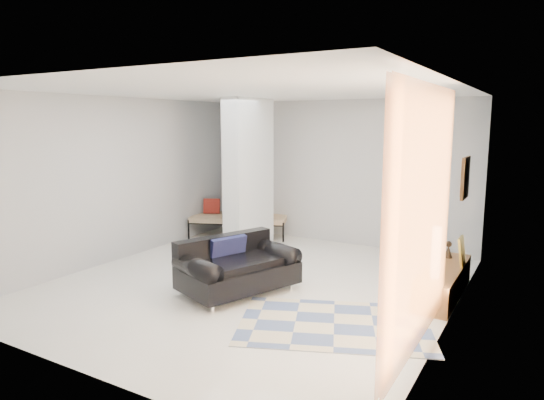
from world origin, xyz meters
The scene contains 17 objects.
floor centered at (0.00, 0.00, 0.00)m, with size 6.00×6.00×0.00m, color silver.
ceiling centered at (0.00, 0.00, 2.80)m, with size 6.00×6.00×0.00m, color white.
wall_back centered at (0.00, 3.00, 1.40)m, with size 6.00×6.00×0.00m, color #B3B5B7.
wall_front centered at (0.00, -3.00, 1.40)m, with size 6.00×6.00×0.00m, color #B3B5B7.
wall_left centered at (-2.75, 0.00, 1.40)m, with size 6.00×6.00×0.00m, color #B3B5B7.
wall_right centered at (2.75, 0.00, 1.40)m, with size 6.00×6.00×0.00m, color #B3B5B7.
partition_column centered at (-1.10, 1.60, 1.40)m, with size 0.35×1.20×2.80m, color silver.
hallway_door centered at (-2.10, 2.96, 1.02)m, with size 0.85×0.06×2.04m, color white.
curtain centered at (2.67, -1.15, 1.45)m, with size 2.55×2.55×0.00m, color #FF8F43.
wall_art centered at (2.72, 0.90, 1.65)m, with size 0.04×0.45×0.55m, color #3F2611.
media_console centered at (2.52, 0.90, 0.20)m, with size 0.45×1.77×0.80m.
loveseat centered at (-0.06, -0.38, 0.35)m, with size 1.44×1.82×0.76m.
daybed centered at (-1.93, 2.46, 0.41)m, with size 2.15×1.53×0.77m.
area_rug centered at (1.60, -0.75, 0.01)m, with size 2.22×1.48×0.01m, color beige.
cylinder_lamp centered at (2.50, 0.39, 0.73)m, with size 0.12×0.12×0.66m, color white.
bronze_figurine centered at (2.47, 1.45, 0.52)m, with size 0.12×0.12×0.25m, color #312216, non-canonical shape.
vase centered at (2.47, 0.58, 0.50)m, with size 0.19×0.19×0.20m, color white.
Camera 1 is at (3.69, -5.82, 2.37)m, focal length 32.00 mm.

